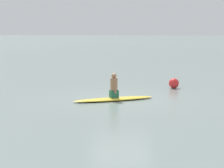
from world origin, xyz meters
name	(u,v)px	position (x,y,z in m)	size (l,w,h in m)	color
ground_plane	(121,99)	(0.00, 0.00, 0.00)	(400.00, 400.00, 0.00)	slate
surfboard	(114,99)	(0.26, 0.41, 0.06)	(3.39, 0.61, 0.12)	gold
person_paddler	(114,87)	(0.26, 0.41, 0.57)	(0.41, 0.43, 1.00)	#26664C
buoy_marker	(174,83)	(-2.40, -3.16, 0.25)	(0.50, 0.50, 0.50)	red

